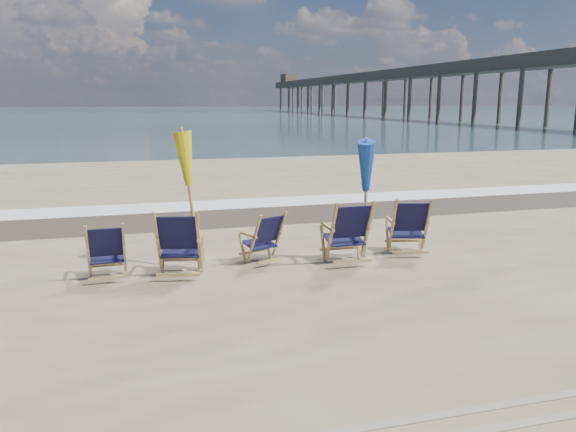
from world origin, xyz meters
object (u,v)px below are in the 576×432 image
beach_chair_1 (199,244)px  umbrella_blue (367,168)px  beach_chair_3 (368,232)px  fishing_pier (402,87)px  beach_chair_0 (124,251)px  umbrella_yellow (190,166)px  beach_chair_2 (280,236)px  beach_chair_4 (427,227)px

beach_chair_1 → umbrella_blue: size_ratio=0.52×
beach_chair_3 → fishing_pier: (36.63, 71.80, 4.09)m
beach_chair_3 → umbrella_blue: bearing=-99.5°
beach_chair_0 → beach_chair_3: (3.86, -0.22, 0.10)m
umbrella_yellow → umbrella_blue: umbrella_yellow is taller
umbrella_blue → fishing_pier: fishing_pier is taller
umbrella_yellow → fishing_pier: bearing=61.0°
beach_chair_0 → beach_chair_1: beach_chair_1 is taller
beach_chair_0 → beach_chair_3: beach_chair_3 is taller
beach_chair_0 → beach_chair_2: size_ratio=1.03×
beach_chair_1 → umbrella_blue: umbrella_blue is taller
beach_chair_1 → beach_chair_4: size_ratio=1.03×
beach_chair_3 → umbrella_yellow: 3.06m
beach_chair_2 → fishing_pier: size_ratio=0.01×
beach_chair_4 → beach_chair_1: bearing=16.8°
beach_chair_1 → beach_chair_3: (2.77, 0.02, 0.01)m
beach_chair_1 → beach_chair_3: 2.77m
beach_chair_1 → umbrella_yellow: bearing=-75.1°
beach_chair_3 → beach_chair_0: bearing=-2.4°
beach_chair_0 → beach_chair_2: 2.52m
beach_chair_0 → beach_chair_4: beach_chair_4 is taller
beach_chair_2 → umbrella_blue: 1.83m
beach_chair_0 → umbrella_yellow: bearing=-162.1°
beach_chair_4 → umbrella_yellow: 4.16m
fishing_pier → beach_chair_2: bearing=-118.1°
beach_chair_0 → umbrella_blue: size_ratio=0.44×
beach_chair_4 → beach_chair_2: bearing=6.1°
beach_chair_2 → beach_chair_4: bearing=151.0°
umbrella_yellow → umbrella_blue: bearing=-7.2°
beach_chair_3 → fishing_pier: fishing_pier is taller
beach_chair_1 → fishing_pier: bearing=-106.4°
beach_chair_3 → umbrella_yellow: (-2.80, 0.58, 1.11)m
beach_chair_1 → fishing_pier: size_ratio=0.01×
beach_chair_4 → umbrella_yellow: (-3.99, 0.39, 1.13)m
beach_chair_3 → fishing_pier: bearing=-116.2°
beach_chair_0 → umbrella_blue: (3.90, 0.01, 1.12)m
beach_chair_2 → umbrella_yellow: size_ratio=0.41×
beach_chair_1 → beach_chair_2: size_ratio=1.22×
beach_chair_0 → beach_chair_1: (1.09, -0.24, 0.09)m
beach_chair_3 → umbrella_blue: (0.04, 0.23, 1.03)m
beach_chair_0 → beach_chair_4: (5.05, -0.02, 0.07)m
umbrella_blue → umbrella_yellow: bearing=172.8°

